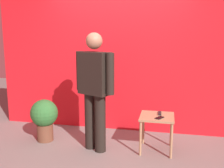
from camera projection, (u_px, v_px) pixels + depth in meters
name	position (u px, v px, depth m)	size (l,w,h in m)	color
ground_plane	(97.00, 162.00, 3.56)	(12.00, 12.00, 0.00)	gray
back_wall_red	(117.00, 55.00, 4.62)	(4.41, 0.12, 2.70)	red
standing_person	(95.00, 86.00, 3.78)	(0.67, 0.41, 1.74)	black
side_table	(157.00, 121.00, 3.83)	(0.49, 0.49, 0.54)	tan
cell_phone	(159.00, 118.00, 3.71)	(0.07, 0.14, 0.01)	black
tv_remote	(160.00, 113.00, 3.90)	(0.04, 0.17, 0.02)	black
potted_plant	(44.00, 117.00, 4.21)	(0.44, 0.44, 0.69)	brown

